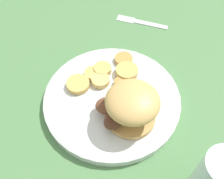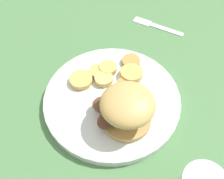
{
  "view_description": "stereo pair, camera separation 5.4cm",
  "coord_description": "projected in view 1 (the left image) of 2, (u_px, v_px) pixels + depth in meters",
  "views": [
    {
      "loc": [
        -0.12,
        -0.3,
        0.48
      ],
      "look_at": [
        0.0,
        0.0,
        0.05
      ],
      "focal_mm": 42.0,
      "sensor_mm": 36.0,
      "label": 1
    },
    {
      "loc": [
        -0.07,
        -0.31,
        0.48
      ],
      "look_at": [
        0.0,
        0.0,
        0.05
      ],
      "focal_mm": 42.0,
      "sensor_mm": 36.0,
      "label": 2
    }
  ],
  "objects": [
    {
      "name": "potato_round_1",
      "position": [
        124.0,
        59.0,
        0.62
      ],
      "size": [
        0.04,
        0.04,
        0.01
      ],
      "primitive_type": "cylinder",
      "color": "#BC8942",
      "rests_on": "dinner_plate"
    },
    {
      "name": "potato_round_2",
      "position": [
        127.0,
        71.0,
        0.59
      ],
      "size": [
        0.05,
        0.05,
        0.01
      ],
      "primitive_type": "cylinder",
      "color": "tan",
      "rests_on": "dinner_plate"
    },
    {
      "name": "potato_round_5",
      "position": [
        78.0,
        84.0,
        0.57
      ],
      "size": [
        0.05,
        0.05,
        0.01
      ],
      "primitive_type": "cylinder",
      "color": "tan",
      "rests_on": "dinner_plate"
    },
    {
      "name": "potato_round_6",
      "position": [
        123.0,
        84.0,
        0.57
      ],
      "size": [
        0.04,
        0.04,
        0.01
      ],
      "primitive_type": "cylinder",
      "color": "#BC8942",
      "rests_on": "dinner_plate"
    },
    {
      "name": "potato_round_4",
      "position": [
        102.0,
        69.0,
        0.6
      ],
      "size": [
        0.04,
        0.04,
        0.01
      ],
      "primitive_type": "cylinder",
      "color": "tan",
      "rests_on": "dinner_plate"
    },
    {
      "name": "potato_round_3",
      "position": [
        93.0,
        74.0,
        0.59
      ],
      "size": [
        0.04,
        0.04,
        0.01
      ],
      "primitive_type": "cylinder",
      "color": "tan",
      "rests_on": "dinner_plate"
    },
    {
      "name": "ground_plane",
      "position": [
        112.0,
        102.0,
        0.58
      ],
      "size": [
        4.0,
        4.0,
        0.0
      ],
      "primitive_type": "plane",
      "color": "#4C7A47"
    },
    {
      "name": "fork",
      "position": [
        141.0,
        22.0,
        0.74
      ],
      "size": [
        0.12,
        0.11,
        0.0
      ],
      "color": "silver",
      "rests_on": "ground_plane"
    },
    {
      "name": "sandwich",
      "position": [
        130.0,
        105.0,
        0.49
      ],
      "size": [
        0.12,
        0.11,
        0.08
      ],
      "color": "tan",
      "rests_on": "dinner_plate"
    },
    {
      "name": "dinner_plate",
      "position": [
        112.0,
        99.0,
        0.57
      ],
      "size": [
        0.29,
        0.29,
        0.02
      ],
      "color": "silver",
      "rests_on": "ground_plane"
    },
    {
      "name": "potato_round_0",
      "position": [
        100.0,
        80.0,
        0.58
      ],
      "size": [
        0.04,
        0.04,
        0.01
      ],
      "primitive_type": "cylinder",
      "color": "#DBB766",
      "rests_on": "dinner_plate"
    }
  ]
}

